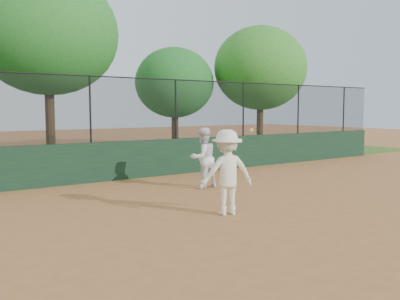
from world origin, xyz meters
TOP-DOWN VIEW (x-y plane):
  - ground at (0.00, 0.00)m, footprint 80.00×80.00m
  - back_wall at (0.00, 6.00)m, footprint 26.00×0.20m
  - grass_strip at (0.00, 12.00)m, footprint 36.00×12.00m
  - player_second at (1.70, 3.31)m, footprint 0.84×0.67m
  - player_main at (0.26, 0.48)m, footprint 1.30×0.97m
  - fence_assembly at (-0.03, 6.00)m, footprint 26.00×0.06m
  - tree_2 at (-0.22, 10.85)m, footprint 5.49×4.99m
  - tree_3 at (6.56, 12.49)m, footprint 4.09×3.72m
  - tree_4 at (10.86, 10.81)m, footprint 5.09×4.63m

SIDE VIEW (x-z plane):
  - ground at x=0.00m, z-range 0.00..0.00m
  - grass_strip at x=0.00m, z-range 0.00..0.01m
  - back_wall at x=0.00m, z-range 0.00..1.20m
  - player_second at x=1.70m, z-range 0.00..1.69m
  - player_main at x=0.26m, z-range -0.01..1.80m
  - fence_assembly at x=-0.03m, z-range 1.24..3.24m
  - tree_3 at x=6.56m, z-range 0.87..6.15m
  - tree_4 at x=10.86m, z-range 1.06..7.60m
  - tree_2 at x=-0.22m, z-range 1.35..8.82m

